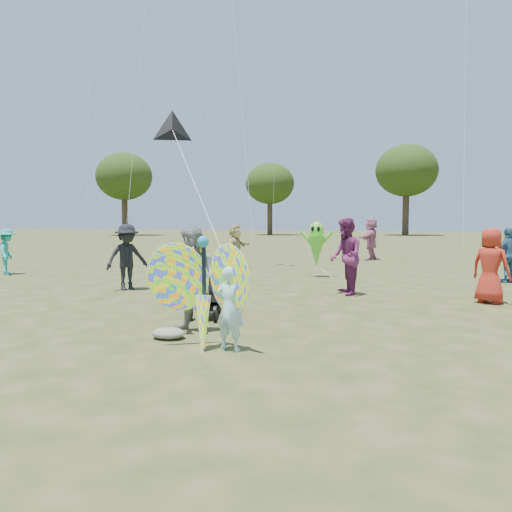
% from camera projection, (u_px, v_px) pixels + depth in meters
% --- Properties ---
extents(ground, '(160.00, 160.00, 0.00)m').
position_uv_depth(ground, '(240.00, 332.00, 7.83)').
color(ground, '#51592B').
rests_on(ground, ground).
extents(child_girl, '(0.45, 0.34, 1.14)m').
position_uv_depth(child_girl, '(230.00, 309.00, 6.72)').
color(child_girl, '#A8E1ED').
rests_on(child_girl, ground).
extents(adult_man, '(0.90, 0.75, 1.66)m').
position_uv_depth(adult_man, '(194.00, 280.00, 7.74)').
color(adult_man, gray).
rests_on(adult_man, ground).
extents(grey_bag, '(0.51, 0.42, 0.16)m').
position_uv_depth(grey_bag, '(169.00, 333.00, 7.42)').
color(grey_bag, gray).
rests_on(grey_bag, ground).
extents(crowd_a, '(0.94, 0.84, 1.61)m').
position_uv_depth(crowd_a, '(491.00, 266.00, 10.55)').
color(crowd_a, '#AE281B').
rests_on(crowd_a, ground).
extents(crowd_b, '(1.16, 1.23, 1.67)m').
position_uv_depth(crowd_b, '(127.00, 257.00, 12.59)').
color(crowd_b, black).
rests_on(crowd_b, ground).
extents(crowd_c, '(0.95, 0.87, 1.56)m').
position_uv_depth(crowd_c, '(509.00, 255.00, 14.08)').
color(crowd_c, '#316187').
rests_on(crowd_c, ground).
extents(crowd_d, '(0.69, 1.56, 1.63)m').
position_uv_depth(crowd_d, '(235.00, 246.00, 18.22)').
color(crowd_d, tan).
rests_on(crowd_d, ground).
extents(crowd_e, '(0.97, 1.08, 1.83)m').
position_uv_depth(crowd_e, '(346.00, 256.00, 11.76)').
color(crowd_e, '#6A2357').
rests_on(crowd_e, ground).
extents(crowd_g, '(0.82, 0.65, 1.47)m').
position_uv_depth(crowd_g, '(197.00, 242.00, 23.64)').
color(crowd_g, gold).
rests_on(crowd_g, ground).
extents(crowd_i, '(1.00, 1.11, 1.50)m').
position_uv_depth(crowd_i, '(7.00, 252.00, 16.26)').
color(crowd_i, teal).
rests_on(crowd_i, ground).
extents(crowd_j, '(0.98, 1.85, 1.91)m').
position_uv_depth(crowd_j, '(371.00, 239.00, 22.36)').
color(crowd_j, '#B76891').
rests_on(crowd_j, ground).
extents(jogging_stroller, '(0.64, 1.11, 1.09)m').
position_uv_depth(jogging_stroller, '(211.00, 284.00, 9.04)').
color(jogging_stroller, black).
rests_on(jogging_stroller, ground).
extents(butterfly_kite, '(1.74, 0.75, 1.75)m').
position_uv_depth(butterfly_kite, '(203.00, 292.00, 6.78)').
color(butterfly_kite, orange).
rests_on(butterfly_kite, ground).
extents(delta_kite_rig, '(1.97, 1.76, 2.53)m').
position_uv_depth(delta_kite_rig, '(173.00, 131.00, 9.34)').
color(delta_kite_rig, black).
rests_on(delta_kite_rig, ground).
extents(alien_kite, '(1.12, 0.69, 1.74)m').
position_uv_depth(alien_kite, '(316.00, 246.00, 15.48)').
color(alien_kite, '#59DA33').
rests_on(alien_kite, ground).
extents(tree_line, '(91.78, 33.60, 10.79)m').
position_uv_depth(tree_line, '(423.00, 169.00, 49.15)').
color(tree_line, '#3A2D21').
rests_on(tree_line, ground).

